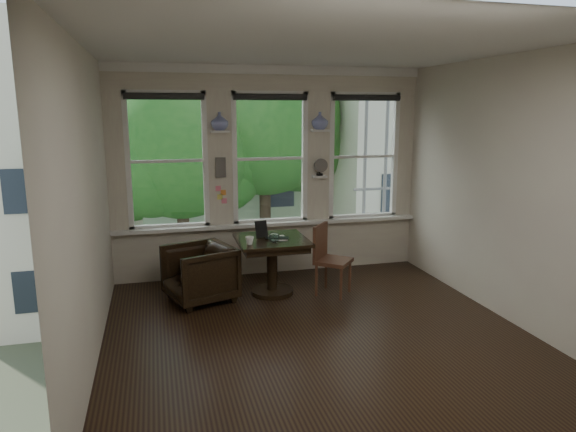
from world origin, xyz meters
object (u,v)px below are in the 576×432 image
object	(u,v)px
armchair_left	(200,273)
side_chair_right	(334,260)
laptop	(277,239)
mug	(250,241)
table	(272,266)

from	to	relation	value
armchair_left	side_chair_right	size ratio (longest dim) A/B	0.87
laptop	mug	bearing A→B (deg)	-150.46
table	side_chair_right	size ratio (longest dim) A/B	0.98
armchair_left	side_chair_right	world-z (taller)	side_chair_right
armchair_left	laptop	xyz separation A→B (m)	(1.00, -0.06, 0.40)
side_chair_right	mug	size ratio (longest dim) A/B	8.64
side_chair_right	mug	xyz separation A→B (m)	(-1.11, -0.00, 0.34)
side_chair_right	table	bearing A→B (deg)	114.41
armchair_left	laptop	distance (m)	1.08
table	mug	world-z (taller)	mug
table	armchair_left	size ratio (longest dim) A/B	1.13
armchair_left	mug	size ratio (longest dim) A/B	7.48
table	mug	size ratio (longest dim) A/B	8.45
table	laptop	world-z (taller)	laptop
armchair_left	laptop	bearing A→B (deg)	68.01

